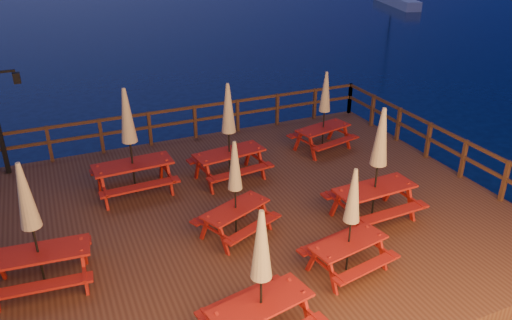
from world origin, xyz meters
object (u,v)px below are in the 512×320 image
object	(u,v)px
picnic_table_2	(32,226)
picnic_table_0	(378,164)
picnic_table_1	(324,110)
sailboat	(396,1)
lamp_post	(1,111)

from	to	relation	value
picnic_table_2	picnic_table_0	bearing A→B (deg)	1.57
picnic_table_1	sailboat	bearing A→B (deg)	35.43
sailboat	picnic_table_1	world-z (taller)	sailboat
lamp_post	picnic_table_0	bearing A→B (deg)	-37.70
lamp_post	sailboat	distance (m)	38.28
picnic_table_0	picnic_table_1	distance (m)	3.99
picnic_table_1	picnic_table_2	xyz separation A→B (m)	(-8.15, -3.40, 0.10)
sailboat	picnic_table_0	distance (m)	36.82
lamp_post	picnic_table_0	distance (m)	9.84
picnic_table_1	picnic_table_2	world-z (taller)	picnic_table_2
sailboat	picnic_table_1	xyz separation A→B (m)	(-22.06, -24.86, 1.29)
picnic_table_0	picnic_table_2	distance (m)	7.25
picnic_table_1	picnic_table_2	distance (m)	8.83
sailboat	picnic_table_1	bearing A→B (deg)	-115.75
lamp_post	picnic_table_1	world-z (taller)	lamp_post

